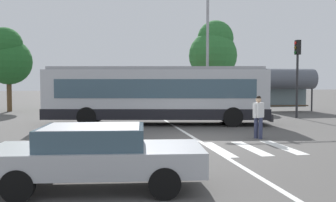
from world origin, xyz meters
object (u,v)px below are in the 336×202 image
object	(u,v)px
parked_car_champagne	(154,101)
traffic_light_far_corner	(297,66)
background_tree_left	(7,57)
background_tree_right	(214,51)
parked_car_black	(83,102)
city_transit_bus	(156,95)
foreground_sedan	(96,153)
parked_car_silver	(119,101)
bus_stop_shelter	(289,80)
pedestrian_crossing_street	(258,115)
twin_arm_street_lamp	(208,35)
parked_car_red	(189,101)

from	to	relation	value
parked_car_champagne	traffic_light_far_corner	bearing A→B (deg)	-40.38
background_tree_left	background_tree_right	bearing A→B (deg)	9.48
parked_car_black	background_tree_left	bearing A→B (deg)	163.68
city_transit_bus	foreground_sedan	xyz separation A→B (m)	(-3.05, -11.59, -0.82)
parked_car_silver	bus_stop_shelter	bearing A→B (deg)	-10.65
parked_car_champagne	background_tree_right	bearing A→B (deg)	36.64
parked_car_black	foreground_sedan	bearing A→B (deg)	-86.57
city_transit_bus	bus_stop_shelter	distance (m)	12.82
foreground_sedan	background_tree_left	size ratio (longest dim) A/B	0.74
pedestrian_crossing_street	background_tree_left	world-z (taller)	background_tree_left
traffic_light_far_corner	background_tree_left	world-z (taller)	background_tree_left
background_tree_left	city_transit_bus	bearing A→B (deg)	-45.91
twin_arm_street_lamp	background_tree_right	distance (m)	7.48
bus_stop_shelter	twin_arm_street_lamp	bearing A→B (deg)	-177.78
twin_arm_street_lamp	background_tree_left	size ratio (longest dim) A/B	1.42
parked_car_black	twin_arm_street_lamp	distance (m)	10.41
city_transit_bus	background_tree_right	distance (m)	15.33
parked_car_red	bus_stop_shelter	xyz separation A→B (m)	(7.17, -2.51, 1.65)
background_tree_left	traffic_light_far_corner	bearing A→B (deg)	-24.16
parked_car_red	bus_stop_shelter	size ratio (longest dim) A/B	1.18
traffic_light_far_corner	background_tree_right	xyz separation A→B (m)	(-1.87, 11.37, 1.86)
parked_car_champagne	twin_arm_street_lamp	bearing A→B (deg)	-34.61
parked_car_champagne	bus_stop_shelter	size ratio (longest dim) A/B	1.15
parked_car_black	parked_car_champagne	size ratio (longest dim) A/B	1.01
foreground_sedan	pedestrian_crossing_street	bearing A→B (deg)	42.81
bus_stop_shelter	background_tree_right	size ratio (longest dim) A/B	0.50
foreground_sedan	background_tree_right	bearing A→B (deg)	67.26
parked_car_silver	parked_car_champagne	bearing A→B (deg)	-4.84
foreground_sedan	background_tree_right	xyz separation A→B (m)	(10.32, 24.62, 4.35)
parked_car_black	parked_car_silver	size ratio (longest dim) A/B	1.00
city_transit_bus	pedestrian_crossing_street	xyz separation A→B (m)	(3.27, -5.73, -0.62)
pedestrian_crossing_street	parked_car_red	xyz separation A→B (m)	(0.70, 14.54, -0.20)
parked_car_champagne	parked_car_red	xyz separation A→B (m)	(2.84, 0.35, 0.00)
parked_car_black	background_tree_left	distance (m)	6.74
city_transit_bus	pedestrian_crossing_street	distance (m)	6.63
parked_car_silver	parked_car_red	xyz separation A→B (m)	(5.53, 0.12, 0.00)
traffic_light_far_corner	background_tree_left	size ratio (longest dim) A/B	0.77
city_transit_bus	foreground_sedan	distance (m)	12.01
foreground_sedan	parked_car_red	world-z (taller)	same
city_transit_bus	bus_stop_shelter	xyz separation A→B (m)	(11.13, 6.30, 0.83)
parked_car_champagne	traffic_light_far_corner	world-z (taller)	traffic_light_far_corner
bus_stop_shelter	parked_car_red	bearing A→B (deg)	160.71
pedestrian_crossing_street	background_tree_right	world-z (taller)	background_tree_right
bus_stop_shelter	background_tree_left	world-z (taller)	background_tree_left
parked_car_black	traffic_light_far_corner	xyz separation A→B (m)	(13.39, -6.88, 2.49)
parked_car_red	background_tree_left	size ratio (longest dim) A/B	0.73
parked_car_black	twin_arm_street_lamp	bearing A→B (deg)	-15.62
bus_stop_shelter	background_tree_right	world-z (taller)	background_tree_right
foreground_sedan	parked_car_champagne	world-z (taller)	same
parked_car_silver	parked_car_red	bearing A→B (deg)	1.26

